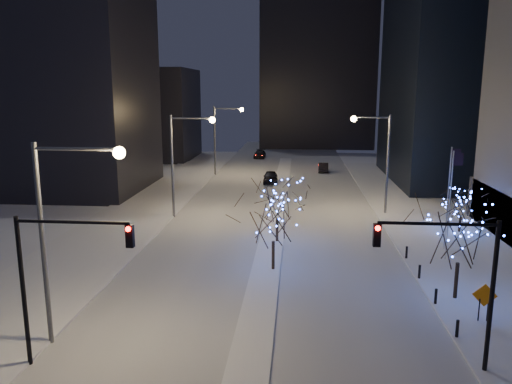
# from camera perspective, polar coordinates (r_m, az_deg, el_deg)

# --- Properties ---
(ground) EXTENTS (160.00, 160.00, 0.00)m
(ground) POSITION_cam_1_polar(r_m,az_deg,el_deg) (23.49, -1.01, -20.11)
(ground) COLOR white
(ground) RESTS_ON ground
(road) EXTENTS (20.00, 130.00, 0.02)m
(road) POSITION_cam_1_polar(r_m,az_deg,el_deg) (56.28, 2.57, -1.06)
(road) COLOR silver
(road) RESTS_ON ground
(median) EXTENTS (2.00, 80.00, 0.15)m
(median) POSITION_cam_1_polar(r_m,az_deg,el_deg) (51.40, 2.35, -2.21)
(median) COLOR silver
(median) RESTS_ON ground
(east_sidewalk) EXTENTS (10.00, 90.00, 0.15)m
(east_sidewalk) POSITION_cam_1_polar(r_m,az_deg,el_deg) (43.68, 21.91, -5.57)
(east_sidewalk) COLOR silver
(east_sidewalk) RESTS_ON ground
(west_sidewalk) EXTENTS (8.00, 90.00, 0.15)m
(west_sidewalk) POSITION_cam_1_polar(r_m,az_deg,el_deg) (44.70, -16.54, -4.82)
(west_sidewalk) COLOR silver
(west_sidewalk) RESTS_ON ground
(filler_west_near) EXTENTS (22.00, 18.00, 24.00)m
(filler_west_near) POSITION_cam_1_polar(r_m,az_deg,el_deg) (66.99, -22.27, 10.47)
(filler_west_near) COLOR black
(filler_west_near) RESTS_ON ground
(filler_west_far) EXTENTS (18.00, 16.00, 16.00)m
(filler_west_far) POSITION_cam_1_polar(r_m,az_deg,el_deg) (94.25, -12.70, 8.69)
(filler_west_far) COLOR black
(filler_west_far) RESTS_ON ground
(horizon_block) EXTENTS (24.00, 14.00, 42.00)m
(horizon_block) POSITION_cam_1_polar(r_m,az_deg,el_deg) (112.28, 7.05, 15.95)
(horizon_block) COLOR black
(horizon_block) RESTS_ON ground
(street_lamp_w_near) EXTENTS (4.40, 0.56, 10.00)m
(street_lamp_w_near) POSITION_cam_1_polar(r_m,az_deg,el_deg) (25.16, -21.29, -2.64)
(street_lamp_w_near) COLOR #595E66
(street_lamp_w_near) RESTS_ON ground
(street_lamp_w_mid) EXTENTS (4.40, 0.56, 10.00)m
(street_lamp_w_mid) POSITION_cam_1_polar(r_m,az_deg,el_deg) (48.50, -8.39, 4.56)
(street_lamp_w_mid) COLOR #595E66
(street_lamp_w_mid) RESTS_ON ground
(street_lamp_w_far) EXTENTS (4.40, 0.56, 10.00)m
(street_lamp_w_far) POSITION_cam_1_polar(r_m,az_deg,el_deg) (72.94, -3.94, 6.99)
(street_lamp_w_far) COLOR #595E66
(street_lamp_w_far) RESTS_ON ground
(street_lamp_east) EXTENTS (3.90, 0.56, 10.00)m
(street_lamp_east) POSITION_cam_1_polar(r_m,az_deg,el_deg) (50.86, 13.87, 4.61)
(street_lamp_east) COLOR #595E66
(street_lamp_east) RESTS_ON ground
(traffic_signal_west) EXTENTS (5.26, 0.43, 7.00)m
(traffic_signal_west) POSITION_cam_1_polar(r_m,az_deg,el_deg) (23.71, -22.00, -7.93)
(traffic_signal_west) COLOR black
(traffic_signal_west) RESTS_ON ground
(traffic_signal_east) EXTENTS (5.26, 0.43, 7.00)m
(traffic_signal_east) POSITION_cam_1_polar(r_m,az_deg,el_deg) (23.25, 21.96, -8.32)
(traffic_signal_east) COLOR black
(traffic_signal_east) RESTS_ON ground
(flagpoles) EXTENTS (1.35, 2.60, 8.00)m
(flagpoles) POSITION_cam_1_polar(r_m,az_deg,el_deg) (39.54, 21.31, -0.20)
(flagpoles) COLOR silver
(flagpoles) RESTS_ON east_sidewalk
(bollards) EXTENTS (0.16, 12.16, 0.90)m
(bollards) POSITION_cam_1_polar(r_m,az_deg,el_deg) (33.12, 18.97, -9.83)
(bollards) COLOR black
(bollards) RESTS_ON east_sidewalk
(car_near) EXTENTS (2.03, 4.78, 1.61)m
(car_near) POSITION_cam_1_polar(r_m,az_deg,el_deg) (67.17, 1.67, 1.71)
(car_near) COLOR black
(car_near) RESTS_ON ground
(car_mid) EXTENTS (1.63, 4.30, 1.40)m
(car_mid) POSITION_cam_1_polar(r_m,az_deg,el_deg) (77.25, 7.70, 2.84)
(car_mid) COLOR black
(car_mid) RESTS_ON ground
(car_far) EXTENTS (2.06, 4.96, 1.43)m
(car_far) POSITION_cam_1_polar(r_m,az_deg,el_deg) (92.04, 0.44, 4.35)
(car_far) COLOR black
(car_far) RESTS_ON ground
(holiday_tree_median_near) EXTENTS (5.95, 5.95, 6.01)m
(holiday_tree_median_near) POSITION_cam_1_polar(r_m,az_deg,el_deg) (33.93, 2.01, -2.70)
(holiday_tree_median_near) COLOR black
(holiday_tree_median_near) RESTS_ON median
(holiday_tree_median_far) EXTENTS (5.21, 5.21, 5.51)m
(holiday_tree_median_far) POSITION_cam_1_polar(r_m,az_deg,el_deg) (40.36, 2.46, -0.85)
(holiday_tree_median_far) COLOR black
(holiday_tree_median_far) RESTS_ON median
(holiday_tree_plaza_near) EXTENTS (5.75, 5.75, 6.30)m
(holiday_tree_plaza_near) POSITION_cam_1_polar(r_m,az_deg,el_deg) (31.44, 22.32, -4.30)
(holiday_tree_plaza_near) COLOR black
(holiday_tree_plaza_near) RESTS_ON east_sidewalk
(holiday_tree_plaza_far) EXTENTS (4.12, 4.12, 3.95)m
(holiday_tree_plaza_far) POSITION_cam_1_polar(r_m,az_deg,el_deg) (46.78, 22.43, -1.25)
(holiday_tree_plaza_far) COLOR black
(holiday_tree_plaza_far) RESTS_ON east_sidewalk
(construction_sign) EXTENTS (1.27, 0.27, 2.11)m
(construction_sign) POSITION_cam_1_polar(r_m,az_deg,el_deg) (29.79, 24.65, -11.02)
(construction_sign) COLOR black
(construction_sign) RESTS_ON east_sidewalk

